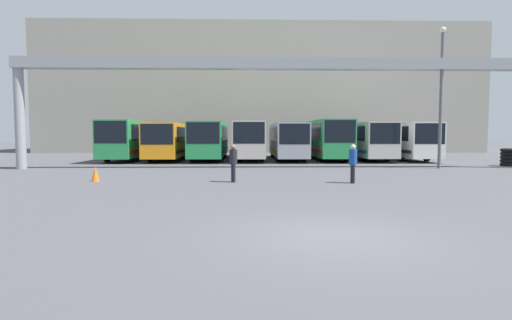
% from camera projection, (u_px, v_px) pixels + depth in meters
% --- Properties ---
extents(ground_plane, '(200.00, 200.00, 0.00)m').
position_uv_depth(ground_plane, '(334.00, 236.00, 8.54)').
color(ground_plane, '#47474C').
extents(building_backdrop, '(52.38, 12.00, 14.97)m').
position_uv_depth(building_backdrop, '(260.00, 92.00, 51.14)').
color(building_backdrop, gray).
rests_on(building_backdrop, ground).
extents(overhead_gantry, '(32.28, 0.80, 6.89)m').
position_uv_depth(overhead_gantry, '(276.00, 75.00, 24.85)').
color(overhead_gantry, gray).
rests_on(overhead_gantry, ground).
extents(bus_slot_0, '(2.53, 10.82, 3.21)m').
position_uv_depth(bus_slot_0, '(132.00, 138.00, 33.74)').
color(bus_slot_0, '#268C4C').
rests_on(bus_slot_0, ground).
extents(bus_slot_1, '(2.55, 11.81, 3.00)m').
position_uv_depth(bus_slot_1, '(172.00, 139.00, 34.33)').
color(bus_slot_1, orange).
rests_on(bus_slot_1, ground).
extents(bus_slot_2, '(2.60, 10.76, 3.12)m').
position_uv_depth(bus_slot_2, '(210.00, 138.00, 33.89)').
color(bus_slot_2, '#268C4C').
rests_on(bus_slot_2, ground).
extents(bus_slot_3, '(2.50, 12.15, 3.14)m').
position_uv_depth(bus_slot_3, '(248.00, 138.00, 34.67)').
color(bus_slot_3, beige).
rests_on(bus_slot_3, ground).
extents(bus_slot_4, '(2.43, 10.62, 3.02)m').
position_uv_depth(bus_slot_4, '(287.00, 139.00, 33.99)').
color(bus_slot_4, '#999EA5').
rests_on(bus_slot_4, ground).
extents(bus_slot_5, '(2.50, 11.04, 3.28)m').
position_uv_depth(bus_slot_5, '(325.00, 137.00, 34.28)').
color(bus_slot_5, '#268C4C').
rests_on(bus_slot_5, ground).
extents(bus_slot_6, '(2.44, 11.98, 3.08)m').
position_uv_depth(bus_slot_6, '(361.00, 138.00, 34.84)').
color(bus_slot_6, beige).
rests_on(bus_slot_6, ground).
extents(bus_slot_7, '(2.44, 12.36, 3.06)m').
position_uv_depth(bus_slot_7, '(398.00, 139.00, 35.11)').
color(bus_slot_7, silver).
rests_on(bus_slot_7, ground).
extents(pedestrian_mid_right, '(0.36, 0.36, 1.72)m').
position_uv_depth(pedestrian_mid_right, '(353.00, 163.00, 17.67)').
color(pedestrian_mid_right, black).
rests_on(pedestrian_mid_right, ground).
extents(pedestrian_near_left, '(0.35, 0.35, 1.70)m').
position_uv_depth(pedestrian_near_left, '(233.00, 162.00, 18.04)').
color(pedestrian_near_left, black).
rests_on(pedestrian_near_left, ground).
extents(traffic_cone, '(0.36, 0.36, 0.67)m').
position_uv_depth(traffic_cone, '(95.00, 174.00, 18.41)').
color(traffic_cone, orange).
rests_on(traffic_cone, ground).
extents(tire_stack, '(1.04, 1.04, 1.20)m').
position_uv_depth(tire_stack, '(509.00, 157.00, 26.89)').
color(tire_stack, black).
rests_on(tire_stack, ground).
extents(lamp_post, '(0.36, 0.36, 8.81)m').
position_uv_depth(lamp_post, '(441.00, 93.00, 24.97)').
color(lamp_post, '#595B60').
rests_on(lamp_post, ground).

